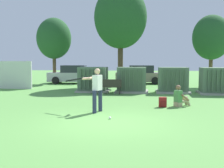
# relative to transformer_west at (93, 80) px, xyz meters

# --- Properties ---
(ground_plane) EXTENTS (96.00, 96.00, 0.00)m
(ground_plane) POSITION_rel_transformer_west_xyz_m (2.15, -9.14, -0.79)
(ground_plane) COLOR #5B9947
(fence_panel) EXTENTS (4.80, 0.12, 2.00)m
(fence_panel) POSITION_rel_transformer_west_xyz_m (-7.13, 1.36, 0.21)
(fence_panel) COLOR silver
(fence_panel) RESTS_ON ground
(transformer_west) EXTENTS (2.10, 1.70, 1.62)m
(transformer_west) POSITION_rel_transformer_west_xyz_m (0.00, 0.00, 0.00)
(transformer_west) COLOR #9E9B93
(transformer_west) RESTS_ON ground
(transformer_mid_west) EXTENTS (2.10, 1.70, 1.62)m
(transformer_mid_west) POSITION_rel_transformer_west_xyz_m (2.52, -0.04, 0.00)
(transformer_mid_west) COLOR #9E9B93
(transformer_mid_west) RESTS_ON ground
(transformer_mid_east) EXTENTS (2.10, 1.70, 1.62)m
(transformer_mid_east) POSITION_rel_transformer_west_xyz_m (5.12, 0.06, 0.00)
(transformer_mid_east) COLOR #9E9B93
(transformer_mid_east) RESTS_ON ground
(transformer_east) EXTENTS (2.10, 1.70, 1.62)m
(transformer_east) POSITION_rel_transformer_west_xyz_m (7.67, -0.37, 0.00)
(transformer_east) COLOR #9E9B93
(transformer_east) RESTS_ON ground
(park_bench) EXTENTS (1.81, 0.44, 0.92)m
(park_bench) POSITION_rel_transformer_west_xyz_m (1.06, -1.22, -0.25)
(park_bench) COLOR #2D2823
(park_bench) RESTS_ON ground
(batter) EXTENTS (1.59, 0.82, 1.74)m
(batter) POSITION_rel_transformer_west_xyz_m (1.41, -7.18, 0.19)
(batter) COLOR #282D4C
(batter) RESTS_ON ground
(sports_ball) EXTENTS (0.09, 0.09, 0.09)m
(sports_ball) POSITION_rel_transformer_west_xyz_m (2.12, -8.47, -0.74)
(sports_ball) COLOR white
(sports_ball) RESTS_ON ground
(seated_spectator) EXTENTS (0.79, 0.67, 0.96)m
(seated_spectator) POSITION_rel_transformer_west_xyz_m (4.91, -5.35, -0.41)
(seated_spectator) COLOR tan
(seated_spectator) RESTS_ON ground
(backpack) EXTENTS (0.34, 0.29, 0.44)m
(backpack) POSITION_rel_transformer_west_xyz_m (4.13, -5.68, -0.57)
(backpack) COLOR maroon
(backpack) RESTS_ON ground
(tree_left) EXTENTS (3.03, 3.03, 5.79)m
(tree_left) POSITION_rel_transformer_west_xyz_m (-4.61, 6.25, 3.18)
(tree_left) COLOR brown
(tree_left) RESTS_ON ground
(tree_center_left) EXTENTS (4.12, 4.12, 7.87)m
(tree_center_left) POSITION_rel_transformer_west_xyz_m (1.44, 4.19, 4.61)
(tree_center_left) COLOR #4C3828
(tree_center_left) RESTS_ON ground
(tree_center_right) EXTENTS (2.91, 2.91, 5.56)m
(tree_center_right) POSITION_rel_transformer_west_xyz_m (8.46, 4.62, 3.02)
(tree_center_right) COLOR brown
(tree_center_right) RESTS_ON ground
(parked_car_leftmost) EXTENTS (4.29, 2.10, 1.62)m
(parked_car_leftmost) POSITION_rel_transformer_west_xyz_m (-3.08, 6.68, -0.04)
(parked_car_leftmost) COLOR #B2B2B7
(parked_car_leftmost) RESTS_ON ground
(parked_car_left_of_center) EXTENTS (4.25, 2.02, 1.62)m
(parked_car_left_of_center) POSITION_rel_transformer_west_xyz_m (2.97, 7.05, -0.04)
(parked_car_left_of_center) COLOR gray
(parked_car_left_of_center) RESTS_ON ground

